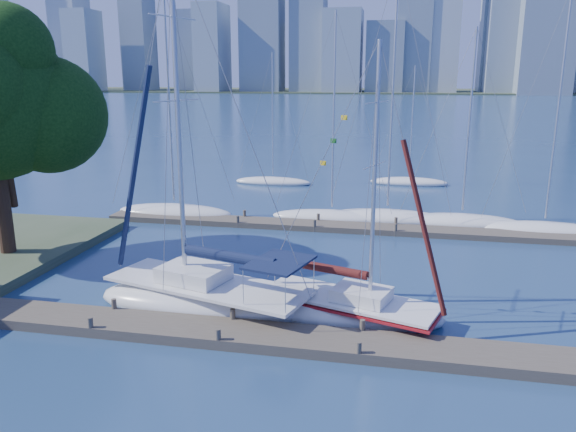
# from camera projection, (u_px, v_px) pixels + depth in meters

# --- Properties ---
(ground) EXTENTS (700.00, 700.00, 0.00)m
(ground) POSITION_uv_depth(u_px,v_px,m) (226.00, 338.00, 21.01)
(ground) COLOR navy
(ground) RESTS_ON ground
(near_dock) EXTENTS (26.00, 2.00, 0.40)m
(near_dock) POSITION_uv_depth(u_px,v_px,m) (226.00, 334.00, 20.96)
(near_dock) COLOR #4B4337
(near_dock) RESTS_ON ground
(far_dock) EXTENTS (30.00, 1.80, 0.36)m
(far_dock) POSITION_uv_depth(u_px,v_px,m) (332.00, 227.00, 35.79)
(far_dock) COLOR #4B4337
(far_dock) RESTS_ON ground
(far_shore) EXTENTS (800.00, 100.00, 1.50)m
(far_shore) POSITION_uv_depth(u_px,v_px,m) (393.00, 92.00, 325.15)
(far_shore) COLOR #38472D
(far_shore) RESTS_ON ground
(sailboat_navy) EXTENTS (10.05, 5.59, 15.40)m
(sailboat_navy) POSITION_uv_depth(u_px,v_px,m) (207.00, 283.00, 23.49)
(sailboat_navy) COLOR silver
(sailboat_navy) RESTS_ON ground
(sailboat_maroon) EXTENTS (8.04, 4.73, 11.34)m
(sailboat_maroon) POSITION_uv_depth(u_px,v_px,m) (349.00, 298.00, 22.50)
(sailboat_maroon) COLOR silver
(sailboat_maroon) RESTS_ON ground
(bg_boat_0) EXTENTS (8.69, 4.87, 15.22)m
(bg_boat_0) POSITION_uv_depth(u_px,v_px,m) (175.00, 212.00, 39.09)
(bg_boat_0) COLOR silver
(bg_boat_0) RESTS_ON ground
(bg_boat_2) EXTENTS (8.45, 3.93, 13.80)m
(bg_boat_2) POSITION_uv_depth(u_px,v_px,m) (332.00, 217.00, 37.91)
(bg_boat_2) COLOR silver
(bg_boat_2) RESTS_ON ground
(bg_boat_3) EXTENTS (8.82, 5.28, 16.77)m
(bg_boat_3) POSITION_uv_depth(u_px,v_px,m) (387.00, 217.00, 37.55)
(bg_boat_3) COLOR silver
(bg_boat_3) RESTS_ON ground
(bg_boat_4) EXTENTS (8.24, 3.41, 12.78)m
(bg_boat_4) POSITION_uv_depth(u_px,v_px,m) (462.00, 222.00, 36.46)
(bg_boat_4) COLOR silver
(bg_boat_4) RESTS_ON ground
(bg_boat_5) EXTENTS (7.58, 2.43, 14.81)m
(bg_boat_5) POSITION_uv_depth(u_px,v_px,m) (544.00, 229.00, 34.74)
(bg_boat_5) COLOR silver
(bg_boat_5) RESTS_ON ground
(bg_boat_6) EXTENTS (7.17, 3.65, 11.77)m
(bg_boat_6) POSITION_uv_depth(u_px,v_px,m) (273.00, 181.00, 50.64)
(bg_boat_6) COLOR silver
(bg_boat_6) RESTS_ON ground
(bg_boat_7) EXTENTS (7.17, 3.93, 10.68)m
(bg_boat_7) POSITION_uv_depth(u_px,v_px,m) (409.00, 182.00, 50.39)
(bg_boat_7) COLOR silver
(bg_boat_7) RESTS_ON ground
(skyline) EXTENTS (502.64, 51.31, 104.66)m
(skyline) POSITION_uv_depth(u_px,v_px,m) (436.00, 23.00, 284.48)
(skyline) COLOR gray
(skyline) RESTS_ON ground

